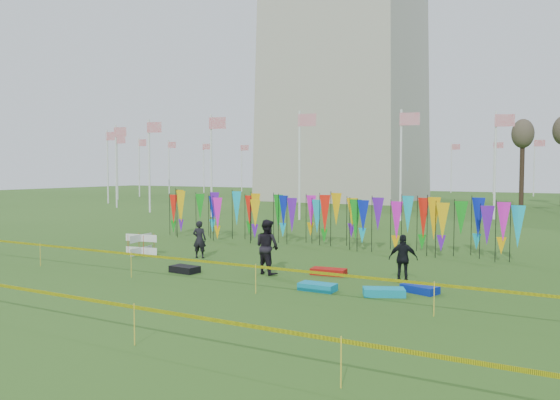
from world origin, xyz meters
The scene contains 14 objects.
ground centered at (0.00, 0.00, 0.00)m, with size 160.00×160.00×0.00m, color #284E15.
flagpole_ring centered at (-14.00, 48.00, 4.00)m, with size 57.40×56.16×8.00m.
banner_row centered at (0.28, 9.06, 1.54)m, with size 18.64×0.64×2.42m.
caution_tape_near centered at (-0.22, -1.07, 0.78)m, with size 26.00×0.02×0.90m.
caution_tape_far centered at (-0.22, -6.40, 0.78)m, with size 26.00×0.02×0.90m.
box_kite centered at (-5.41, 2.94, 0.45)m, with size 0.81×0.81×0.90m.
person_left centered at (-2.62, 3.43, 0.79)m, with size 0.57×0.42×1.57m, color black.
person_mid centered at (1.63, 1.77, 0.98)m, with size 0.95×0.59×1.95m, color black.
person_right centered at (6.29, 2.66, 0.79)m, with size 0.93×0.53×1.59m, color black.
kite_bag_turquoise centered at (4.32, 0.21, 0.11)m, with size 1.13×0.56×0.23m, color #0C91BE.
kite_bag_blue centered at (7.15, 1.45, 0.11)m, with size 1.07×0.56×0.22m, color #09269E.
kite_bag_red centered at (3.61, 2.68, 0.11)m, with size 1.22×0.56×0.22m, color #B6120C.
kite_bag_black centered at (-1.12, 0.58, 0.12)m, with size 1.03×0.60×0.24m, color black.
kite_bag_teal centered at (6.34, 0.51, 0.11)m, with size 1.20×0.57×0.23m, color #0D9CBC.
Camera 1 is at (11.29, -14.86, 3.72)m, focal length 35.00 mm.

